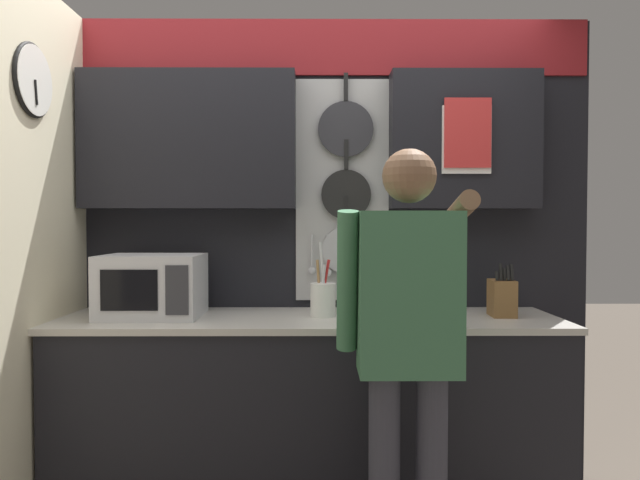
% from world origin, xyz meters
% --- Properties ---
extents(base_cabinet_counter, '(2.38, 0.64, 0.94)m').
position_xyz_m(base_cabinet_counter, '(0.00, -0.00, 0.46)').
color(base_cabinet_counter, black).
rests_on(base_cabinet_counter, ground_plane).
extents(back_wall_unit, '(2.95, 0.23, 2.45)m').
position_xyz_m(back_wall_unit, '(-0.01, 0.28, 1.50)').
color(back_wall_unit, black).
rests_on(back_wall_unit, ground_plane).
extents(side_wall, '(0.07, 1.60, 2.45)m').
position_xyz_m(side_wall, '(-1.21, -0.39, 1.24)').
color(side_wall, beige).
rests_on(side_wall, ground_plane).
extents(microwave, '(0.46, 0.37, 0.30)m').
position_xyz_m(microwave, '(-0.75, 0.00, 1.08)').
color(microwave, silver).
rests_on(microwave, base_cabinet_counter).
extents(knife_block, '(0.12, 0.16, 0.26)m').
position_xyz_m(knife_block, '(0.93, 0.01, 1.03)').
color(knife_block, brown).
rests_on(knife_block, base_cabinet_counter).
extents(utensil_crock, '(0.12, 0.12, 0.36)m').
position_xyz_m(utensil_crock, '(0.06, 0.01, 1.02)').
color(utensil_crock, white).
rests_on(utensil_crock, base_cabinet_counter).
extents(person, '(0.54, 0.65, 1.66)m').
position_xyz_m(person, '(0.38, -0.57, 0.99)').
color(person, '#383842').
rests_on(person, ground_plane).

